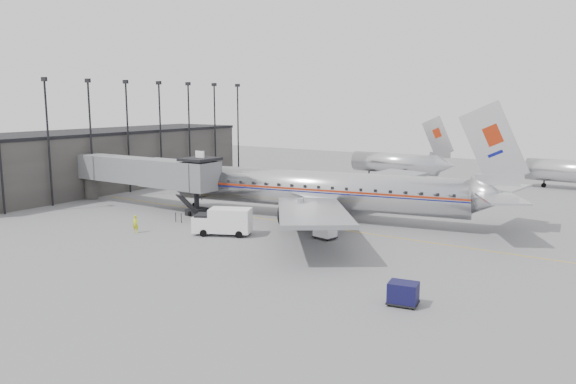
% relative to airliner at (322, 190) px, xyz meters
% --- Properties ---
extents(ground, '(160.00, 160.00, 0.00)m').
position_rel_airliner_xyz_m(ground, '(-3.55, -9.15, -3.19)').
color(ground, slate).
rests_on(ground, ground).
extents(terminal, '(12.00, 46.00, 8.00)m').
position_rel_airliner_xyz_m(terminal, '(-37.55, 0.85, 0.81)').
color(terminal, '#3A3735').
rests_on(terminal, ground).
extents(apron_line, '(60.00, 0.15, 0.01)m').
position_rel_airliner_xyz_m(apron_line, '(-0.55, -3.15, -3.19)').
color(apron_line, gold).
rests_on(apron_line, ground).
extents(jet_bridge, '(21.00, 6.20, 7.10)m').
position_rel_airliner_xyz_m(jet_bridge, '(-20.21, -5.48, 0.98)').
color(jet_bridge, slate).
rests_on(jet_bridge, ground).
extents(floodlight_masts, '(0.90, 42.25, 15.25)m').
position_rel_airliner_xyz_m(floodlight_masts, '(-31.05, 3.85, 5.17)').
color(floodlight_masts, black).
rests_on(floodlight_masts, ground).
extents(distant_aircraft_near, '(16.39, 3.20, 10.26)m').
position_rel_airliner_xyz_m(distant_aircraft_near, '(-5.34, 32.85, -0.46)').
color(distant_aircraft_near, silver).
rests_on(distant_aircraft_near, ground).
extents(airliner, '(39.82, 36.57, 12.70)m').
position_rel_airliner_xyz_m(airliner, '(0.00, 0.00, 0.00)').
color(airliner, silver).
rests_on(airliner, ground).
extents(service_van, '(5.80, 4.16, 2.56)m').
position_rel_airliner_xyz_m(service_van, '(-4.33, -11.18, -1.85)').
color(service_van, white).
rests_on(service_van, ground).
extents(baggage_cart_navy, '(2.08, 1.71, 1.47)m').
position_rel_airliner_xyz_m(baggage_cart_navy, '(16.89, -19.15, -2.41)').
color(baggage_cart_navy, '#0E0D35').
rests_on(baggage_cart_navy, ground).
extents(baggage_cart_white, '(2.14, 1.78, 1.50)m').
position_rel_airliner_xyz_m(baggage_cart_white, '(4.45, -7.15, -2.40)').
color(baggage_cart_white, white).
rests_on(baggage_cart_white, ground).
extents(ramp_worker, '(0.73, 0.60, 1.71)m').
position_rel_airliner_xyz_m(ramp_worker, '(-11.93, -15.15, -2.34)').
color(ramp_worker, '#CBDB19').
rests_on(ramp_worker, ground).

